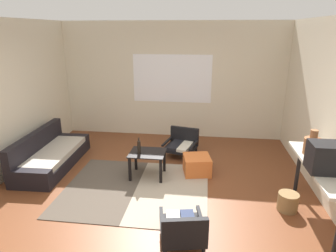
% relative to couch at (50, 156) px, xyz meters
% --- Properties ---
extents(ground_plane, '(7.80, 7.80, 0.00)m').
position_rel_couch_xyz_m(ground_plane, '(2.10, -0.96, -0.21)').
color(ground_plane, brown).
extents(far_wall_with_window, '(5.60, 0.13, 2.70)m').
position_rel_couch_xyz_m(far_wall_with_window, '(2.10, 2.10, 1.14)').
color(far_wall_with_window, beige).
rests_on(far_wall_with_window, ground).
extents(area_rug, '(2.34, 1.98, 0.01)m').
position_rel_couch_xyz_m(area_rug, '(1.83, -0.63, -0.21)').
color(area_rug, '#4C4238').
rests_on(area_rug, ground).
extents(couch, '(0.82, 1.91, 0.67)m').
position_rel_couch_xyz_m(couch, '(0.00, 0.00, 0.00)').
color(couch, black).
rests_on(couch, ground).
extents(coffee_table, '(0.61, 0.52, 0.46)m').
position_rel_couch_xyz_m(coffee_table, '(1.93, -0.17, 0.16)').
color(coffee_table, black).
rests_on(coffee_table, ground).
extents(armchair_by_window, '(0.74, 0.73, 0.54)m').
position_rel_couch_xyz_m(armchair_by_window, '(2.45, 0.87, 0.04)').
color(armchair_by_window, black).
rests_on(armchair_by_window, ground).
extents(armchair_striped_foreground, '(0.64, 0.73, 0.53)m').
position_rel_couch_xyz_m(armchair_striped_foreground, '(2.69, -1.88, 0.03)').
color(armchair_striped_foreground, black).
rests_on(armchair_striped_foreground, ground).
extents(ottoman_orange, '(0.55, 0.55, 0.33)m').
position_rel_couch_xyz_m(ottoman_orange, '(2.79, 0.06, -0.05)').
color(ottoman_orange, '#D1662D').
rests_on(ottoman_orange, ground).
extents(console_shelf, '(0.37, 1.66, 0.83)m').
position_rel_couch_xyz_m(console_shelf, '(4.42, -1.11, 0.52)').
color(console_shelf, beige).
rests_on(console_shelf, ground).
extents(crt_television, '(0.44, 0.34, 0.37)m').
position_rel_couch_xyz_m(crt_television, '(4.41, -1.29, 0.80)').
color(crt_television, black).
rests_on(crt_television, console_shelf).
extents(clay_vase, '(0.24, 0.24, 0.36)m').
position_rel_couch_xyz_m(clay_vase, '(4.42, -0.75, 0.75)').
color(clay_vase, '#935B38').
rests_on(clay_vase, console_shelf).
extents(glass_bottle, '(0.06, 0.06, 0.29)m').
position_rel_couch_xyz_m(glass_bottle, '(1.80, -0.23, 0.37)').
color(glass_bottle, black).
rests_on(glass_bottle, coffee_table).
extents(wicker_basket, '(0.29, 0.29, 0.27)m').
position_rel_couch_xyz_m(wicker_basket, '(4.14, -0.93, -0.08)').
color(wicker_basket, olive).
rests_on(wicker_basket, ground).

